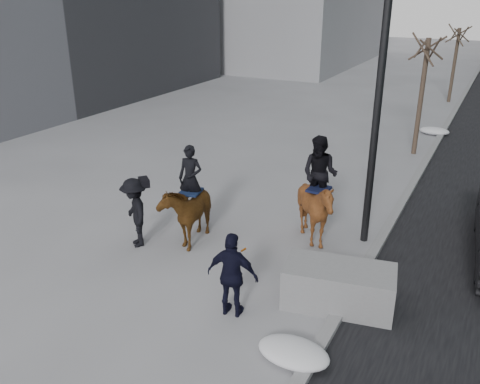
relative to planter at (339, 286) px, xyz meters
The scene contains 11 objects.
ground 2.90m from the planter, behind, with size 120.00×120.00×0.00m, color gray.
curb 10.02m from the planter, 89.25° to the left, with size 0.25×90.00×0.12m, color gray.
planter is the anchor object (origin of this frame).
tree_near 11.30m from the planter, 92.41° to the left, with size 1.20×1.20×4.79m, color #392B22, non-canonical shape.
tree_far 21.89m from the planter, 91.23° to the left, with size 1.20×1.20×4.39m, color #3C2C23, non-canonical shape.
mounted_left 4.41m from the planter, 165.82° to the left, with size 1.18×2.01×2.44m.
mounted_right 2.79m from the planter, 119.84° to the left, with size 1.53×1.70×2.74m.
feeder 2.19m from the planter, 144.29° to the right, with size 1.08×0.92×1.75m.
camera_crew 5.25m from the planter, behind, with size 1.28×1.23×1.75m.
lamppost 5.54m from the planter, 94.88° to the left, with size 0.25×1.14×9.09m.
snow_piles 5.78m from the planter, 91.67° to the left, with size 1.29×17.07×0.33m.
Camera 1 is at (5.15, -8.63, 6.01)m, focal length 38.00 mm.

